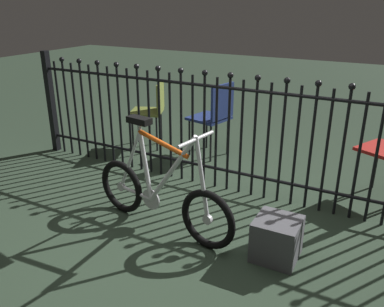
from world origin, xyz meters
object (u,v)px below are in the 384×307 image
at_px(bicycle, 161,195).
at_px(display_crate, 277,239).
at_px(chair_olive, 152,108).
at_px(chair_navy, 215,113).

distance_m(bicycle, display_crate, 0.95).
distance_m(bicycle, chair_olive, 1.94).
xyz_separation_m(chair_olive, display_crate, (2.06, -1.52, -0.35)).
bearing_deg(chair_navy, chair_olive, -175.65).
distance_m(chair_olive, display_crate, 2.58).
relative_size(bicycle, display_crate, 4.38).
xyz_separation_m(chair_olive, chair_navy, (0.81, 0.06, 0.03)).
xyz_separation_m(bicycle, display_crate, (0.94, 0.05, -0.15)).
xyz_separation_m(bicycle, chair_navy, (-0.31, 1.63, 0.23)).
bearing_deg(bicycle, display_crate, 3.32).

